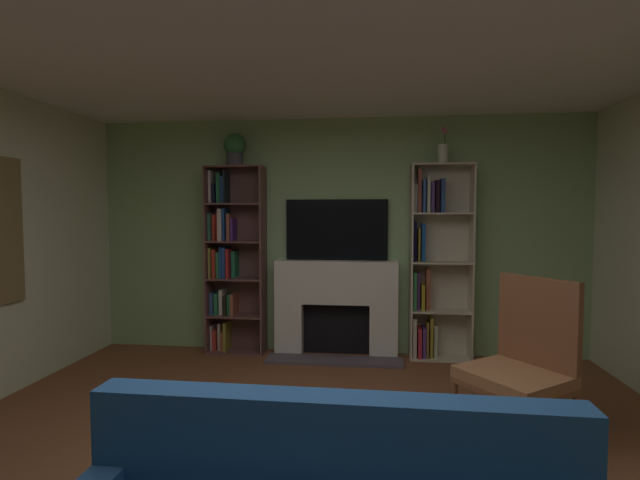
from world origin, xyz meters
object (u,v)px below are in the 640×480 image
(armchair, at_px, (522,361))
(coffee_table, at_px, (341,457))
(bookshelf_right, at_px, (433,264))
(potted_plant, at_px, (235,148))
(tv, at_px, (337,230))
(bookshelf_left, at_px, (230,260))
(vase_with_flowers, at_px, (443,152))
(fireplace, at_px, (336,305))

(armchair, distance_m, coffee_table, 1.67)
(bookshelf_right, distance_m, potted_plant, 2.53)
(tv, xyz_separation_m, bookshelf_right, (1.05, -0.07, -0.37))
(coffee_table, bearing_deg, bookshelf_left, 116.76)
(bookshelf_left, distance_m, vase_with_flowers, 2.62)
(fireplace, bearing_deg, potted_plant, -178.48)
(fireplace, height_order, vase_with_flowers, vase_with_flowers)
(fireplace, relative_size, bookshelf_right, 0.69)
(bookshelf_left, distance_m, armchair, 3.23)
(armchair, bearing_deg, fireplace, 130.00)
(bookshelf_right, height_order, coffee_table, bookshelf_right)
(bookshelf_left, xyz_separation_m, bookshelf_right, (2.26, 0.01, -0.02))
(bookshelf_left, distance_m, coffee_table, 3.31)
(armchair, bearing_deg, bookshelf_left, 146.68)
(fireplace, distance_m, potted_plant, 2.07)
(potted_plant, height_order, coffee_table, potted_plant)
(fireplace, bearing_deg, tv, 90.00)
(armchair, relative_size, coffee_table, 1.48)
(fireplace, bearing_deg, coffee_table, -84.99)
(armchair, height_order, coffee_table, armchair)
(vase_with_flowers, bearing_deg, bookshelf_right, 148.06)
(bookshelf_left, xyz_separation_m, potted_plant, (0.08, -0.04, 1.25))
(potted_plant, bearing_deg, bookshelf_right, 1.30)
(vase_with_flowers, relative_size, armchair, 0.34)
(fireplace, relative_size, vase_with_flowers, 3.78)
(bookshelf_left, relative_size, armchair, 1.87)
(fireplace, xyz_separation_m, potted_plant, (-1.13, -0.03, 1.74))
(vase_with_flowers, xyz_separation_m, coffee_table, (-0.88, -2.85, -1.85))
(fireplace, xyz_separation_m, armchair, (1.46, -1.74, -0.02))
(bookshelf_left, bearing_deg, coffee_table, -63.24)
(tv, distance_m, vase_with_flowers, 1.41)
(tv, distance_m, coffee_table, 3.15)
(tv, bearing_deg, coffee_table, -85.14)
(armchair, xyz_separation_m, coffee_table, (-1.21, -1.14, -0.16))
(fireplace, height_order, potted_plant, potted_plant)
(tv, height_order, coffee_table, tv)
(fireplace, distance_m, coffee_table, 2.90)
(tv, bearing_deg, bookshelf_right, -3.82)
(tv, xyz_separation_m, bookshelf_left, (-1.21, -0.08, -0.35))
(coffee_table, bearing_deg, vase_with_flowers, 72.85)
(bookshelf_left, xyz_separation_m, vase_with_flowers, (2.34, -0.04, 1.18))
(vase_with_flowers, bearing_deg, coffee_table, -107.15)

